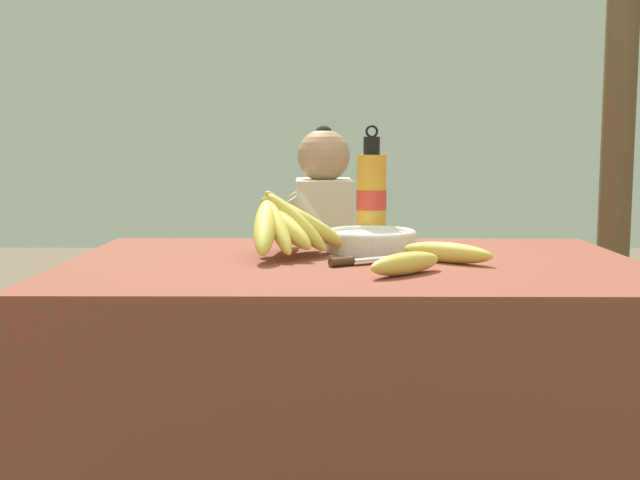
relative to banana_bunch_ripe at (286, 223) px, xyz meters
name	(u,v)px	position (x,y,z in m)	size (l,w,h in m)	color
market_counter	(352,423)	(0.15, -0.08, -0.45)	(1.26, 0.85, 0.74)	brown
banana_bunch_ripe	(286,223)	(0.00, 0.00, 0.00)	(0.23, 0.37, 0.16)	#4C381E
serving_bowl	(371,240)	(0.20, 0.08, -0.05)	(0.22, 0.22, 0.05)	white
water_bottle	(371,197)	(0.21, 0.22, 0.05)	(0.08, 0.08, 0.31)	gold
loose_banana_front	(406,263)	(0.25, -0.28, -0.05)	(0.17, 0.17, 0.04)	#E0C64C
loose_banana_side	(447,252)	(0.36, -0.11, -0.05)	(0.20, 0.17, 0.04)	#E0C64C
knife	(357,260)	(0.16, -0.15, -0.07)	(0.18, 0.12, 0.02)	#BCBCC1
wooden_bench	(292,321)	(-0.03, 1.11, -0.48)	(1.39, 0.32, 0.41)	brown
seated_vendor	(311,250)	(0.04, 1.08, -0.21)	(0.41, 0.39, 1.07)	#232328
banana_bunch_green	(201,284)	(-0.38, 1.12, -0.34)	(0.18, 0.32, 0.15)	#4C381E
support_post_far	(619,111)	(1.31, 1.53, 0.32)	(0.13, 0.13, 2.28)	brown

